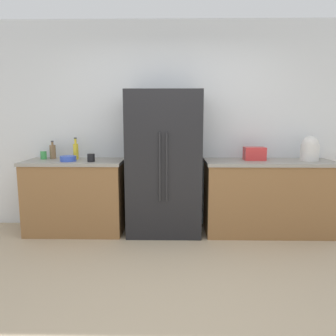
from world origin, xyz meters
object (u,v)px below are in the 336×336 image
toaster (254,154)px  bottle_a (52,151)px  refrigerator (164,164)px  cup_a (91,158)px  bottle_b (75,151)px  cup_b (43,155)px  rice_cooker (310,149)px  bowl_a (68,159)px

toaster → bottle_a: bottle_a is taller
refrigerator → cup_a: size_ratio=18.35×
refrigerator → bottle_b: refrigerator is taller
toaster → cup_b: toaster is taller
refrigerator → rice_cooker: refrigerator is taller
toaster → cup_b: size_ratio=2.59×
bottle_b → refrigerator: bearing=-5.9°
cup_a → bowl_a: (-0.30, 0.05, -0.02)m
bottle_a → bowl_a: size_ratio=1.19×
cup_b → bottle_b: bearing=0.3°
toaster → rice_cooker: bearing=-3.9°
toaster → cup_a: 2.04m
refrigerator → bowl_a: (-1.19, -0.07, 0.07)m
refrigerator → bottle_b: size_ratio=6.39×
rice_cooker → bottle_b: bearing=178.1°
bottle_a → bottle_b: (0.32, -0.05, 0.02)m
cup_a → bowl_a: 0.30m
rice_cooker → bowl_a: rice_cooker is taller
toaster → bottle_b: bearing=178.8°
rice_cooker → bowl_a: bearing=-178.2°
bottle_a → cup_b: (-0.10, -0.06, -0.04)m
rice_cooker → cup_a: rice_cooker is taller
toaster → cup_b: bearing=179.0°
cup_a → cup_b: bearing=160.6°
refrigerator → cup_a: (-0.89, -0.12, 0.09)m
bottle_b → bowl_a: bottle_b is taller
rice_cooker → bowl_a: 3.01m
refrigerator → cup_b: size_ratio=17.66×
bottle_b → cup_b: bearing=-179.7°
bottle_b → bowl_a: 0.21m
cup_a → cup_b: (-0.68, 0.24, 0.00)m
rice_cooker → cup_b: rice_cooker is taller
bottle_a → cup_b: 0.12m
cup_b → refrigerator: bearing=-4.2°
toaster → rice_cooker: rice_cooker is taller
refrigerator → rice_cooker: 1.83m
bowl_a → cup_a: bearing=-9.3°
bottle_a → cup_b: bottle_a is taller
refrigerator → bowl_a: refrigerator is taller
rice_cooker → cup_b: bearing=178.4°
refrigerator → toaster: size_ratio=6.82×
toaster → cup_a: (-2.03, -0.19, -0.03)m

